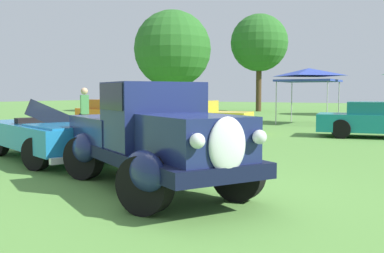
# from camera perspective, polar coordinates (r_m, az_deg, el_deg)

# --- Properties ---
(ground_plane) EXTENTS (120.00, 120.00, 0.00)m
(ground_plane) POSITION_cam_1_polar(r_m,az_deg,el_deg) (6.96, -1.54, -8.44)
(ground_plane) COLOR #568C3D
(feature_pickup_truck) EXTENTS (4.58, 3.47, 1.70)m
(feature_pickup_truck) POSITION_cam_1_polar(r_m,az_deg,el_deg) (7.15, -5.23, -1.05)
(feature_pickup_truck) COLOR black
(feature_pickup_truck) RESTS_ON ground_plane
(neighbor_convertible) EXTENTS (4.60, 3.10, 1.40)m
(neighbor_convertible) POSITION_cam_1_polar(r_m,az_deg,el_deg) (10.71, -17.54, -0.99)
(neighbor_convertible) COLOR #1E7AB7
(neighbor_convertible) RESTS_ON ground_plane
(show_car_orange) EXTENTS (4.20, 2.73, 1.22)m
(show_car_orange) POSITION_cam_1_polar(r_m,az_deg,el_deg) (20.50, -10.16, 1.67)
(show_car_orange) COLOR orange
(show_car_orange) RESTS_ON ground_plane
(show_car_yellow) EXTENTS (4.64, 2.40, 1.22)m
(show_car_yellow) POSITION_cam_1_polar(r_m,az_deg,el_deg) (17.47, 0.07, 1.29)
(show_car_yellow) COLOR yellow
(show_car_yellow) RESTS_ON ground_plane
(show_car_teal) EXTENTS (4.29, 2.34, 1.22)m
(show_car_teal) POSITION_cam_1_polar(r_m,az_deg,el_deg) (16.47, 22.70, 0.76)
(show_car_teal) COLOR teal
(show_car_teal) RESTS_ON ground_plane
(spectator_between_cars) EXTENTS (0.46, 0.45, 1.69)m
(spectator_between_cars) POSITION_cam_1_polar(r_m,az_deg,el_deg) (14.62, -13.52, 1.79)
(spectator_between_cars) COLOR #7F7056
(spectator_between_cars) RESTS_ON ground_plane
(canopy_tent_left_field) EXTENTS (2.68, 2.68, 2.71)m
(canopy_tent_left_field) POSITION_cam_1_polar(r_m,az_deg,el_deg) (22.57, 14.64, 6.47)
(canopy_tent_left_field) COLOR #B7B7BC
(canopy_tent_left_field) RESTS_ON ground_plane
(treeline_far_left) EXTENTS (6.11, 6.11, 8.01)m
(treeline_far_left) POSITION_cam_1_polar(r_m,az_deg,el_deg) (35.96, -2.51, 9.82)
(treeline_far_left) COLOR #47331E
(treeline_far_left) RESTS_ON ground_plane
(treeline_mid_left) EXTENTS (4.58, 4.58, 7.79)m
(treeline_mid_left) POSITION_cam_1_polar(r_m,az_deg,el_deg) (36.84, 8.56, 10.46)
(treeline_mid_left) COLOR #47331E
(treeline_mid_left) RESTS_ON ground_plane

